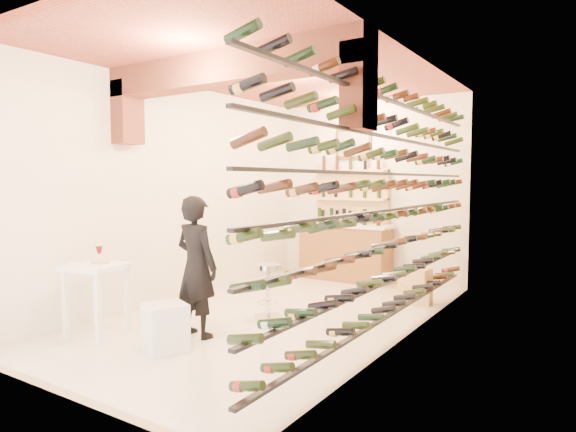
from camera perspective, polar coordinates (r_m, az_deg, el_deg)
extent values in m
plane|color=beige|center=(6.70, -1.42, -11.32)|extent=(6.00, 6.00, 0.00)
cube|color=silver|center=(9.10, 9.28, 2.88)|extent=(3.50, 0.02, 3.20)
cube|color=silver|center=(4.33, -24.46, 1.40)|extent=(3.50, 0.02, 3.20)
cube|color=silver|center=(7.59, -12.44, 2.63)|extent=(0.02, 6.00, 3.20)
cube|color=silver|center=(5.66, 13.36, 2.18)|extent=(0.02, 6.00, 3.20)
cube|color=brown|center=(6.61, -1.47, 16.49)|extent=(3.50, 6.00, 0.02)
cube|color=brown|center=(5.80, -7.29, 16.43)|extent=(3.50, 0.35, 0.36)
cube|color=brown|center=(6.88, -17.90, 11.17)|extent=(0.24, 0.35, 0.80)
cube|color=brown|center=(4.86, 8.11, 14.41)|extent=(0.24, 0.35, 0.80)
cube|color=black|center=(5.91, 11.65, -10.97)|extent=(0.06, 5.70, 0.03)
cube|color=black|center=(5.82, 11.71, -7.16)|extent=(0.06, 5.70, 0.03)
cube|color=black|center=(5.76, 11.77, -3.26)|extent=(0.06, 5.70, 0.03)
cube|color=black|center=(5.72, 11.82, 0.72)|extent=(0.06, 5.70, 0.03)
cube|color=black|center=(5.71, 11.88, 4.73)|extent=(0.06, 5.70, 0.03)
cube|color=black|center=(5.73, 11.94, 8.73)|extent=(0.06, 5.70, 0.03)
cube|color=black|center=(5.78, 12.00, 12.68)|extent=(0.06, 5.70, 0.03)
cube|color=brown|center=(9.00, 6.55, -4.26)|extent=(1.60, 0.55, 0.96)
cube|color=white|center=(8.94, 6.58, -1.06)|extent=(1.70, 0.62, 0.05)
cube|color=#DBB87B|center=(9.18, 7.32, -0.84)|extent=(1.40, 0.10, 2.00)
cube|color=#DBB87B|center=(9.15, 7.02, -4.32)|extent=(1.40, 0.28, 0.04)
cube|color=#DBB87B|center=(9.09, 7.05, -1.20)|extent=(1.40, 0.28, 0.04)
cube|color=#DBB87B|center=(9.06, 7.08, 1.95)|extent=(1.40, 0.28, 0.04)
cube|color=#DBB87B|center=(9.06, 7.10, 5.11)|extent=(1.40, 0.28, 0.04)
cube|color=brown|center=(9.22, 7.54, 8.20)|extent=(0.70, 0.04, 0.55)
cube|color=#99998C|center=(9.19, 7.47, 8.21)|extent=(0.60, 0.01, 0.45)
cube|color=white|center=(6.04, -21.13, -5.44)|extent=(0.67, 0.67, 0.06)
cube|color=white|center=(6.12, -24.14, -9.37)|extent=(0.06, 0.06, 0.78)
cube|color=white|center=(5.80, -20.95, -10.02)|extent=(0.06, 0.06, 0.78)
cube|color=white|center=(6.44, -21.09, -8.64)|extent=(0.06, 0.06, 0.78)
cube|color=white|center=(6.14, -17.92, -9.19)|extent=(0.06, 0.06, 0.78)
cylinder|color=white|center=(6.00, -20.65, -5.14)|extent=(0.27, 0.27, 0.02)
cylinder|color=#BF7266|center=(6.00, -20.66, -4.95)|extent=(0.20, 0.20, 0.02)
cube|color=white|center=(6.12, -23.24, -5.03)|extent=(0.18, 0.18, 0.02)
cylinder|color=white|center=(6.27, -20.80, -4.82)|extent=(0.08, 0.08, 0.00)
cylinder|color=white|center=(6.26, -20.81, -4.34)|extent=(0.01, 0.01, 0.10)
cone|color=#600A08|center=(6.25, -20.83, -3.64)|extent=(0.08, 0.08, 0.09)
cube|color=white|center=(5.46, -13.86, -12.29)|extent=(0.53, 0.53, 0.50)
imported|color=black|center=(5.76, -10.45, -5.70)|extent=(0.62, 0.43, 1.61)
cylinder|color=silver|center=(6.60, -2.35, -11.44)|extent=(0.36, 0.36, 0.03)
cylinder|color=silver|center=(6.52, -2.36, -8.71)|extent=(0.07, 0.07, 0.64)
cylinder|color=silver|center=(6.45, -2.36, -5.80)|extent=(0.34, 0.34, 0.06)
torus|color=silver|center=(6.55, -2.35, -9.87)|extent=(0.28, 0.28, 0.02)
cube|color=#D8B276|center=(7.52, 14.34, -8.65)|extent=(0.49, 0.37, 0.27)
cube|color=#D8B276|center=(7.47, 14.38, -6.72)|extent=(0.45, 0.33, 0.24)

